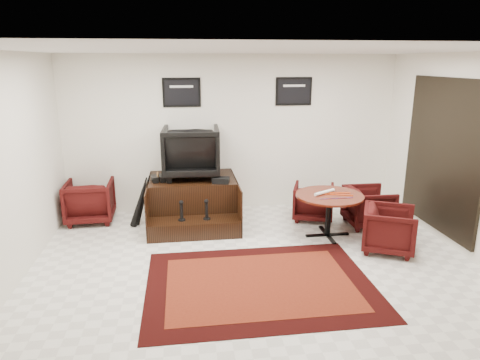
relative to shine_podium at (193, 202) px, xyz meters
The scene contains 16 objects.
ground 2.03m from the shine_podium, 67.24° to the right, with size 6.00×6.00×0.00m, color white.
room_shell 2.54m from the shine_podium, 55.57° to the right, with size 6.02×5.02×2.81m.
area_rug 2.44m from the shine_podium, 71.98° to the right, with size 2.79×2.09×0.01m.
shine_podium is the anchor object (origin of this frame).
shine_chair 0.90m from the shine_podium, 90.00° to the left, with size 0.93×0.87×0.96m, color black.
shoes_pair 0.72m from the shine_podium, behind, with size 0.26×0.29×0.09m.
polish_kit 0.72m from the shine_podium, 34.55° to the right, with size 0.27×0.18×0.09m, color black.
umbrella_black 0.89m from the shine_podium, behind, with size 0.33×0.12×0.88m, color black, non-canonical shape.
umbrella_hooked 0.84m from the shine_podium, behind, with size 0.33×0.12×0.88m, color black, non-canonical shape.
armchair_side 1.77m from the shine_podium, behind, with size 0.77×0.72×0.79m, color black.
meeting_table 2.30m from the shine_podium, 24.14° to the right, with size 1.05×1.05×0.68m.
table_chair_back 2.09m from the shine_podium, ahead, with size 0.67×0.62×0.69m, color black.
table_chair_window 2.96m from the shine_podium, 11.40° to the right, with size 0.70×0.66×0.72m, color black.
table_chair_corner 3.19m from the shine_podium, 29.56° to the right, with size 0.70×0.66×0.72m, color black.
paper_roll 2.23m from the shine_podium, 23.48° to the right, with size 0.05×0.05×0.42m, color white.
table_clutter 2.42m from the shine_podium, 24.12° to the right, with size 0.57×0.32×0.01m.
Camera 1 is at (-0.91, -5.14, 2.68)m, focal length 32.00 mm.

